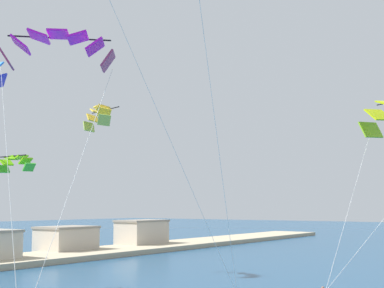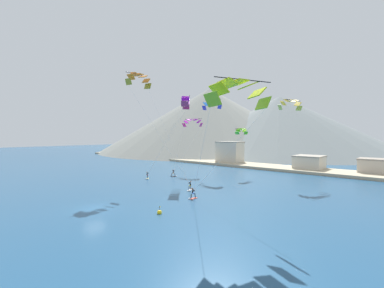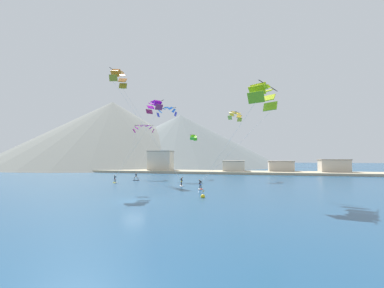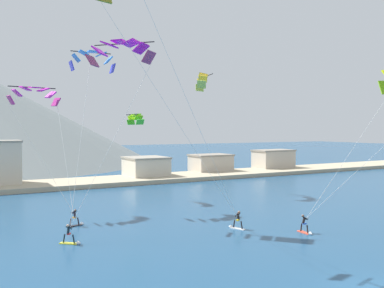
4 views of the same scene
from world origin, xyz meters
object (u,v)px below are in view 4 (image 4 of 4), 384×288
Objects in this scene: kitesurfer_near_trail at (72,238)px; parafoil_kite_near_lead at (34,94)px; kitesurfer_near_lead at (77,221)px; parafoil_kite_distant_low_drift at (92,59)px; parafoil_kite_distant_high_outer at (202,80)px; parafoil_kite_near_trail at (120,50)px; kitesurfer_mid_center at (306,228)px; kitesurfer_far_left at (236,223)px; parafoil_kite_distant_mid_solo at (135,118)px.

parafoil_kite_near_lead is at bearing 91.19° from kitesurfer_near_trail.
parafoil_kite_distant_low_drift is (4.02, 8.49, 16.33)m from kitesurfer_near_lead.
kitesurfer_near_trail is at bearing -140.40° from parafoil_kite_distant_high_outer.
parafoil_kite_near_trail is (4.05, -0.59, 15.81)m from kitesurfer_near_lead.
kitesurfer_mid_center is 1.00× the size of kitesurfer_far_left.
kitesurfer_mid_center is at bearing -45.94° from kitesurfer_far_left.
parafoil_kite_near_lead is (-0.30, 14.61, 12.12)m from kitesurfer_near_trail.
parafoil_kite_distant_low_drift is at bearing 64.64° from kitesurfer_near_lead.
parafoil_kite_near_lead is at bearing 179.17° from parafoil_kite_distant_low_drift.
parafoil_kite_near_lead reaches higher than kitesurfer_near_lead.
parafoil_kite_near_lead is (-14.33, 16.61, 12.09)m from kitesurfer_far_left.
parafoil_kite_distant_mid_solo reaches higher than kitesurfer_near_lead.
kitesurfer_mid_center is at bearing -100.29° from parafoil_kite_distant_high_outer.
kitesurfer_mid_center reaches higher than kitesurfer_near_lead.
kitesurfer_mid_center is (16.33, -12.38, 0.01)m from kitesurfer_near_lead.
parafoil_kite_distant_high_outer reaches higher than kitesurfer_far_left.
kitesurfer_near_trail is at bearing -107.50° from kitesurfer_near_lead.
kitesurfer_near_trail is at bearing -88.81° from parafoil_kite_near_lead.
kitesurfer_mid_center reaches higher than kitesurfer_near_trail.
parafoil_kite_near_trail is at bearing -8.23° from kitesurfer_near_lead.
parafoil_kite_distant_high_outer reaches higher than kitesurfer_near_trail.
parafoil_kite_distant_low_drift is (-12.30, 20.87, 16.32)m from kitesurfer_mid_center.
parafoil_kite_distant_low_drift reaches higher than kitesurfer_mid_center.
parafoil_kite_near_trail is 3.88× the size of parafoil_kite_distant_mid_solo.
parafoil_kite_distant_mid_solo is at bearing 95.45° from kitesurfer_far_left.
parafoil_kite_near_lead is 0.76× the size of parafoil_kite_near_trail.
kitesurfer_far_left is at bearing -84.55° from parafoil_kite_distant_mid_solo.
parafoil_kite_near_lead is 7.52m from parafoil_kite_distant_low_drift.
parafoil_kite_near_trail reaches higher than parafoil_kite_distant_high_outer.
parafoil_kite_distant_mid_solo is (10.26, 11.48, 9.84)m from kitesurfer_near_lead.
parafoil_kite_distant_high_outer is at bearing 79.71° from kitesurfer_mid_center.
kitesurfer_far_left is 0.11× the size of parafoil_kite_near_trail.
parafoil_kite_near_trail is (-8.07, 7.44, 15.80)m from kitesurfer_far_left.
kitesurfer_mid_center is at bearing -43.85° from parafoil_kite_near_trail.
parafoil_kite_near_trail reaches higher than kitesurfer_near_trail.
kitesurfer_near_lead is at bearing -148.45° from parafoil_kite_distant_high_outer.
parafoil_kite_distant_high_outer reaches higher than kitesurfer_mid_center.
parafoil_kite_distant_high_outer is (20.91, 12.83, 15.30)m from kitesurfer_near_lead.
parafoil_kite_near_trail is at bearing 136.15° from kitesurfer_mid_center.
kitesurfer_near_lead is at bearing 171.77° from parafoil_kite_near_trail.
kitesurfer_mid_center is at bearing -48.51° from parafoil_kite_near_lead.
parafoil_kite_near_lead is (-2.21, 8.58, 12.10)m from kitesurfer_near_lead.
parafoil_kite_distant_mid_solo is at bearing 48.21° from kitesurfer_near_lead.
kitesurfer_near_lead is 28.91m from parafoil_kite_distant_high_outer.
parafoil_kite_distant_low_drift is (5.93, 14.52, 16.34)m from kitesurfer_near_trail.
parafoil_kite_near_trail is 14.82m from parafoil_kite_distant_mid_solo.
kitesurfer_far_left is (12.12, -8.03, 0.01)m from kitesurfer_near_lead.
parafoil_kite_near_lead is at bearing 124.33° from parafoil_kite_near_trail.
kitesurfer_far_left is 0.43× the size of parafoil_kite_distant_mid_solo.
parafoil_kite_distant_high_outer is 17.46m from parafoil_kite_distant_low_drift.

